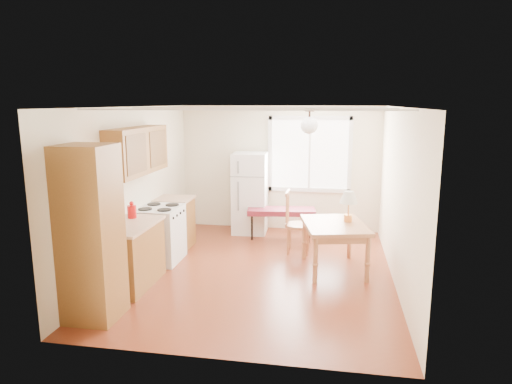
% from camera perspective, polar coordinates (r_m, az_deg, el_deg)
% --- Properties ---
extents(room_shell, '(4.60, 5.60, 2.62)m').
position_cam_1_polar(room_shell, '(6.81, 0.41, 0.01)').
color(room_shell, '#5C2212').
rests_on(room_shell, ground).
extents(kitchen_run, '(0.65, 3.40, 2.20)m').
position_cam_1_polar(kitchen_run, '(6.81, -14.93, -3.92)').
color(kitchen_run, brown).
rests_on(kitchen_run, ground).
extents(window_unit, '(1.64, 0.05, 1.51)m').
position_cam_1_polar(window_unit, '(9.13, 6.70, 4.70)').
color(window_unit, white).
rests_on(window_unit, room_shell).
extents(pendant_light, '(0.26, 0.26, 0.40)m').
position_cam_1_polar(pendant_light, '(7.01, 6.68, 8.38)').
color(pendant_light, black).
rests_on(pendant_light, room_shell).
extents(refrigerator, '(0.68, 0.70, 1.60)m').
position_cam_1_polar(refrigerator, '(9.04, -0.75, -0.12)').
color(refrigerator, white).
rests_on(refrigerator, ground).
extents(bench, '(1.32, 0.63, 0.59)m').
position_cam_1_polar(bench, '(8.65, 3.19, -2.52)').
color(bench, maroon).
rests_on(bench, ground).
extents(dining_table, '(1.13, 1.36, 0.75)m').
position_cam_1_polar(dining_table, '(7.12, 9.77, -4.68)').
color(dining_table, '#9E613C').
rests_on(dining_table, ground).
extents(chair, '(0.47, 0.47, 1.07)m').
position_cam_1_polar(chair, '(7.87, 4.61, -3.21)').
color(chair, '#9E613C').
rests_on(chair, ground).
extents(table_lamp, '(0.28, 0.28, 0.48)m').
position_cam_1_polar(table_lamp, '(7.15, 11.52, -0.95)').
color(table_lamp, '#D68F44').
rests_on(table_lamp, dining_table).
extents(coffee_maker, '(0.25, 0.30, 0.40)m').
position_cam_1_polar(coffee_maker, '(6.21, -17.50, -3.57)').
color(coffee_maker, black).
rests_on(coffee_maker, kitchen_run).
extents(kettle, '(0.13, 0.13, 0.25)m').
position_cam_1_polar(kettle, '(6.92, -15.26, -2.32)').
color(kettle, red).
rests_on(kettle, kitchen_run).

